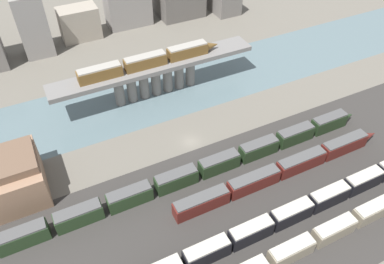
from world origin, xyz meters
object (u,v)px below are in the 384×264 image
at_px(train_yard_mid, 295,212).
at_px(train_yard_far, 283,170).
at_px(train_on_bridge, 151,60).
at_px(train_yard_near, 296,249).
at_px(train_yard_outer, 203,170).

xyz_separation_m(train_yard_mid, train_yard_far, (4.74, 10.55, -0.12)).
distance_m(train_on_bridge, train_yard_near, 59.94).
relative_size(train_on_bridge, train_yard_near, 0.55).
distance_m(train_yard_far, train_yard_outer, 18.21).
height_order(train_on_bridge, train_yard_mid, train_on_bridge).
xyz_separation_m(train_yard_near, train_yard_mid, (4.91, 6.65, 0.19)).
bearing_deg(train_yard_near, train_yard_outer, 104.91).
distance_m(train_yard_near, train_yard_outer, 26.08).
bearing_deg(train_yard_far, train_yard_mid, -114.19).
xyz_separation_m(train_yard_mid, train_yard_outer, (-11.62, 18.55, -0.04)).
distance_m(train_on_bridge, train_yard_mid, 54.07).
relative_size(train_yard_mid, train_yard_far, 1.27).
bearing_deg(train_yard_mid, train_on_bridge, 100.96).
relative_size(train_on_bridge, train_yard_outer, 0.46).
distance_m(train_yard_near, train_yard_far, 19.72).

